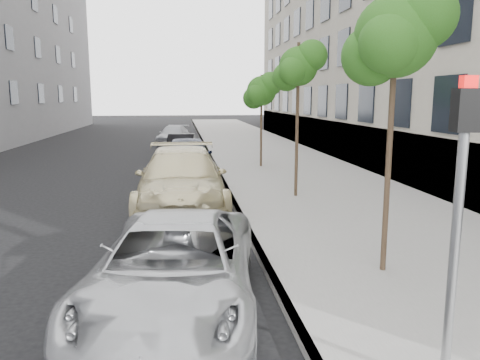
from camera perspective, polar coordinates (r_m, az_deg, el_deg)
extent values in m
plane|color=black|center=(6.95, -3.51, -17.48)|extent=(160.00, 160.00, 0.00)
cube|color=gray|center=(30.67, 1.57, 4.17)|extent=(6.40, 72.00, 0.14)
cube|color=#9E9B93|center=(30.35, -4.28, 4.09)|extent=(0.15, 72.00, 0.14)
cylinder|color=#38281C|center=(8.47, 17.81, 4.93)|extent=(0.10, 0.10, 4.77)
sphere|color=#2F6119|center=(8.50, 18.44, 16.30)|extent=(1.37, 1.37, 1.37)
sphere|color=#2F6119|center=(8.52, 21.40, 18.16)|extent=(1.10, 1.10, 1.10)
sphere|color=#2F6119|center=(8.58, 15.72, 14.36)|extent=(1.03, 1.03, 1.03)
cylinder|color=#38281C|center=(14.61, 6.98, 7.14)|extent=(0.10, 0.10, 4.69)
sphere|color=#2F6119|center=(14.62, 7.12, 13.59)|extent=(1.18, 1.18, 1.18)
sphere|color=#2F6119|center=(14.54, 8.73, 14.75)|extent=(0.94, 0.94, 0.94)
sphere|color=#2F6119|center=(14.78, 5.70, 12.41)|extent=(0.88, 0.88, 0.88)
cylinder|color=#38281C|center=(20.98, 2.60, 7.18)|extent=(0.10, 0.10, 4.04)
sphere|color=#2F6119|center=(20.96, 2.63, 10.79)|extent=(1.30, 1.30, 1.30)
sphere|color=#2F6119|center=(20.83, 3.70, 11.61)|extent=(1.04, 1.04, 1.04)
sphere|color=#2F6119|center=(21.15, 1.69, 9.97)|extent=(0.98, 0.98, 0.98)
cylinder|color=#939699|center=(5.33, 24.56, -9.50)|extent=(0.10, 0.10, 2.73)
cube|color=black|center=(5.05, 25.87, 7.65)|extent=(0.25, 0.19, 0.42)
cube|color=red|center=(5.05, 26.10, 10.70)|extent=(0.15, 0.11, 0.12)
imported|color=#AAACAE|center=(7.12, -8.03, -10.60)|extent=(2.99, 5.36, 1.42)
imported|color=beige|center=(13.39, -7.13, -0.04)|extent=(2.54, 6.10, 1.76)
imported|color=black|center=(19.34, -6.38, 2.85)|extent=(2.01, 4.77, 1.61)
imported|color=black|center=(24.87, -7.19, 4.06)|extent=(1.68, 4.02, 1.29)
imported|color=#93959A|center=(32.62, -8.08, 5.44)|extent=(2.51, 4.65, 1.28)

